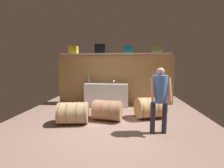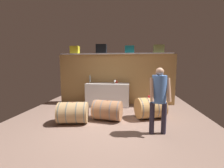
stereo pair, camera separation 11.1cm
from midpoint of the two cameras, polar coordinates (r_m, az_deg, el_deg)
ground_plane at (r=4.54m, az=-0.23°, el=-13.41°), size 5.92×8.28×0.02m
back_wall_panel at (r=6.17m, az=1.92°, el=1.81°), size 4.72×0.10×2.01m
high_shelf_board at (r=6.01m, az=1.84°, el=11.42°), size 4.35×0.40×0.03m
toolcase_yellow at (r=6.38m, az=-13.47°, el=12.47°), size 0.34×0.23×0.30m
toolcase_black at (r=6.10m, az=-3.52°, el=13.15°), size 0.42×0.31×0.35m
toolcase_teal at (r=6.00m, az=7.21°, el=12.87°), size 0.35×0.23×0.28m
toolcase_olive at (r=6.11m, az=17.83°, el=12.58°), size 0.39×0.21×0.30m
work_cabinet at (r=5.92m, az=-1.09°, el=-3.96°), size 1.66×0.63×0.88m
wine_bottle_clear at (r=6.16m, az=-7.84°, el=1.99°), size 0.07×0.07×0.32m
wine_glass at (r=5.70m, az=1.62°, el=1.06°), size 0.08×0.08×0.14m
red_funnel at (r=6.02m, az=2.33°, el=0.96°), size 0.11×0.11×0.10m
wine_barrel_near at (r=4.71m, az=15.00°, el=-8.72°), size 0.97×0.85×0.64m
wine_barrel_far at (r=4.31m, az=-13.88°, el=-10.51°), size 0.87×0.70×0.60m
wine_barrel_flank at (r=4.42m, az=-0.99°, el=-9.91°), size 0.88×0.67×0.58m
tasting_cup at (r=4.63m, az=14.54°, el=-4.64°), size 0.06×0.06×0.05m
winemaker_pouring at (r=3.57m, az=18.28°, el=-3.63°), size 0.47×0.38×1.53m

